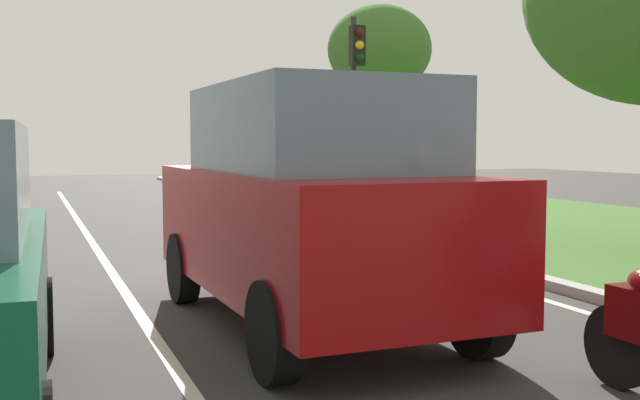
{
  "coord_description": "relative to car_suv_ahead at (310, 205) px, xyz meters",
  "views": [
    {
      "loc": [
        -1.73,
        1.61,
        1.75
      ],
      "look_at": [
        0.87,
        8.39,
        1.2
      ],
      "focal_mm": 42.94,
      "sensor_mm": 36.0,
      "label": 1
    }
  ],
  "objects": [
    {
      "name": "ground_plane",
      "position": [
        -0.75,
        5.68,
        -1.17
      ],
      "size": [
        60.0,
        60.0,
        0.0
      ],
      "primitive_type": "plane",
      "color": "#383533"
    },
    {
      "name": "lane_line_center",
      "position": [
        -1.45,
        5.68,
        -1.16
      ],
      "size": [
        0.12,
        32.0,
        0.01
      ],
      "primitive_type": "cube",
      "color": "silver",
      "rests_on": "ground"
    },
    {
      "name": "lane_line_right_edge",
      "position": [
        2.85,
        5.68,
        -1.16
      ],
      "size": [
        0.12,
        32.0,
        0.01
      ],
      "primitive_type": "cube",
      "color": "silver",
      "rests_on": "ground"
    },
    {
      "name": "grass_verge_right",
      "position": [
        7.75,
        5.68,
        -1.14
      ],
      "size": [
        9.0,
        48.0,
        0.06
      ],
      "primitive_type": "cube",
      "color": "#3D6628",
      "rests_on": "ground"
    },
    {
      "name": "curb_right",
      "position": [
        3.35,
        5.68,
        -1.11
      ],
      "size": [
        0.24,
        48.0,
        0.12
      ],
      "primitive_type": "cube",
      "color": "#9E9B93",
      "rests_on": "ground"
    },
    {
      "name": "car_suv_ahead",
      "position": [
        0.0,
        0.0,
        0.0
      ],
      "size": [
        2.06,
        4.54,
        2.28
      ],
      "rotation": [
        0.0,
        0.0,
        0.02
      ],
      "color": "maroon",
      "rests_on": "ground"
    },
    {
      "name": "traffic_light_near_right",
      "position": [
        4.53,
        9.3,
        1.95
      ],
      "size": [
        0.32,
        0.5,
        4.58
      ],
      "color": "#2D2D2D",
      "rests_on": "ground"
    },
    {
      "name": "tree_roadside_far",
      "position": [
        7.19,
        13.66,
        3.24
      ],
      "size": [
        3.03,
        3.03,
        5.73
      ],
      "color": "#4C331E",
      "rests_on": "ground"
    }
  ]
}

